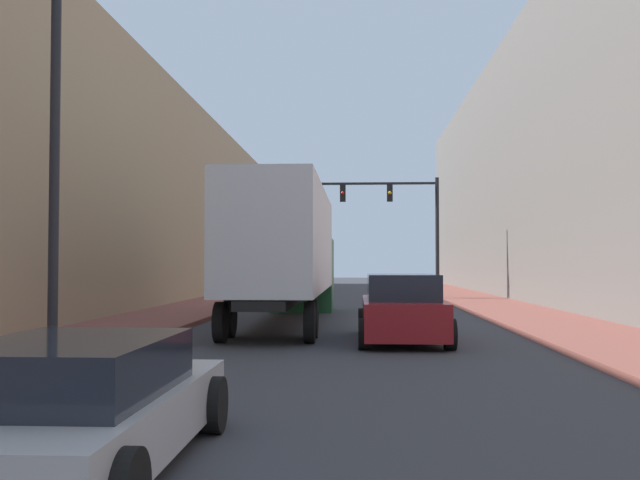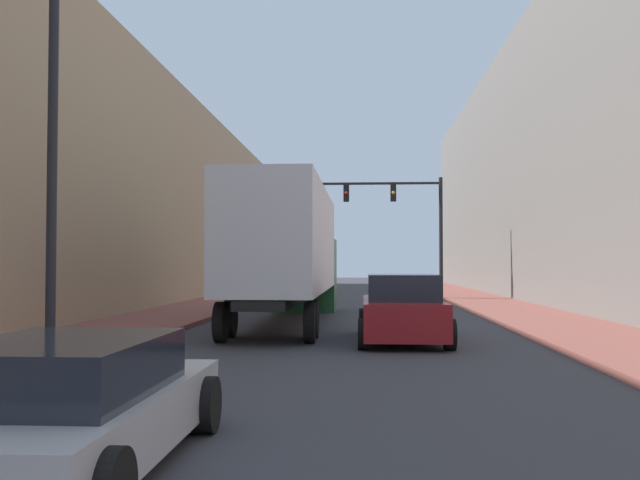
{
  "view_description": "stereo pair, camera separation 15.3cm",
  "coord_description": "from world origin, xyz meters",
  "px_view_note": "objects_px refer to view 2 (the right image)",
  "views": [
    {
      "loc": [
        0.32,
        -0.14,
        1.92
      ],
      "look_at": [
        -0.58,
        16.87,
        2.49
      ],
      "focal_mm": 40.0,
      "sensor_mm": 36.0,
      "label": 1
    },
    {
      "loc": [
        0.48,
        -0.13,
        1.92
      ],
      "look_at": [
        -0.58,
        16.87,
        2.49
      ],
      "focal_mm": 40.0,
      "sensor_mm": 36.0,
      "label": 2
    }
  ],
  "objects_px": {
    "traffic_signal_gantry": "(406,214)",
    "suv_car": "(402,309)",
    "sedan_car": "(69,407)",
    "semi_truck": "(290,250)",
    "street_lamp": "(53,82)"
  },
  "relations": [
    {
      "from": "traffic_signal_gantry",
      "to": "suv_car",
      "type": "bearing_deg",
      "value": -93.65
    },
    {
      "from": "sedan_car",
      "to": "traffic_signal_gantry",
      "type": "height_order",
      "value": "traffic_signal_gantry"
    },
    {
      "from": "semi_truck",
      "to": "street_lamp",
      "type": "xyz_separation_m",
      "value": [
        -2.59,
        -11.9,
        2.47
      ]
    },
    {
      "from": "sedan_car",
      "to": "street_lamp",
      "type": "bearing_deg",
      "value": 116.19
    },
    {
      "from": "suv_car",
      "to": "semi_truck",
      "type": "bearing_deg",
      "value": 122.66
    },
    {
      "from": "traffic_signal_gantry",
      "to": "street_lamp",
      "type": "relative_size",
      "value": 0.98
    },
    {
      "from": "sedan_car",
      "to": "street_lamp",
      "type": "height_order",
      "value": "street_lamp"
    },
    {
      "from": "semi_truck",
      "to": "sedan_car",
      "type": "bearing_deg",
      "value": -91.12
    },
    {
      "from": "semi_truck",
      "to": "suv_car",
      "type": "distance_m",
      "value": 6.39
    },
    {
      "from": "sedan_car",
      "to": "street_lamp",
      "type": "relative_size",
      "value": 0.57
    },
    {
      "from": "suv_car",
      "to": "street_lamp",
      "type": "relative_size",
      "value": 0.63
    },
    {
      "from": "suv_car",
      "to": "street_lamp",
      "type": "height_order",
      "value": "street_lamp"
    },
    {
      "from": "traffic_signal_gantry",
      "to": "semi_truck",
      "type": "bearing_deg",
      "value": -107.39
    },
    {
      "from": "suv_car",
      "to": "traffic_signal_gantry",
      "type": "xyz_separation_m",
      "value": [
        1.27,
        19.94,
        3.75
      ]
    },
    {
      "from": "semi_truck",
      "to": "traffic_signal_gantry",
      "type": "bearing_deg",
      "value": 72.61
    }
  ]
}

